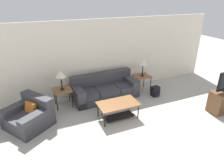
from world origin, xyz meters
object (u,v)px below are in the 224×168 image
object	(u,v)px
armchair	(30,116)
table_lamp_left	(61,74)
side_table_right	(142,77)
backpack	(155,91)
table_lamp_right	(143,62)
couch	(105,89)
coffee_table	(118,107)
side_table_left	(62,91)

from	to	relation	value
armchair	table_lamp_left	size ratio (longest dim) A/B	2.26
side_table_right	backpack	size ratio (longest dim) A/B	1.71
table_lamp_right	side_table_right	bearing A→B (deg)	0.00
couch	coffee_table	xyz separation A→B (m)	(-0.12, -1.34, 0.06)
coffee_table	side_table_right	size ratio (longest dim) A/B	1.94
backpack	coffee_table	bearing A→B (deg)	-158.28
side_table_right	table_lamp_left	size ratio (longest dim) A/B	0.93
coffee_table	table_lamp_left	size ratio (longest dim) A/B	1.81
armchair	side_table_right	size ratio (longest dim) A/B	2.42
coffee_table	backpack	world-z (taller)	coffee_table
table_lamp_right	backpack	xyz separation A→B (m)	(0.23, -0.57, -0.95)
couch	side_table_right	size ratio (longest dim) A/B	3.79
armchair	coffee_table	distance (m)	2.46
coffee_table	table_lamp_left	bearing A→B (deg)	136.06
table_lamp_right	backpack	size ratio (longest dim) A/B	1.83
table_lamp_left	table_lamp_right	bearing A→B (deg)	0.00
table_lamp_left	coffee_table	bearing A→B (deg)	-43.94
couch	side_table_left	bearing A→B (deg)	-178.08
table_lamp_left	backpack	xyz separation A→B (m)	(3.14, -0.57, -0.95)
side_table_left	coffee_table	bearing A→B (deg)	-43.94
coffee_table	side_table_left	world-z (taller)	side_table_left
side_table_left	side_table_right	world-z (taller)	same
table_lamp_left	armchair	bearing A→B (deg)	-146.89
armchair	table_lamp_right	xyz separation A→B (m)	(3.96, 0.68, 0.83)
table_lamp_right	backpack	bearing A→B (deg)	-68.26
armchair	table_lamp_right	size ratio (longest dim) A/B	2.26
side_table_left	table_lamp_left	xyz separation A→B (m)	(-0.00, 0.00, 0.58)
armchair	coffee_table	world-z (taller)	armchair
side_table_left	side_table_right	distance (m)	2.91
couch	backpack	world-z (taller)	couch
couch	table_lamp_right	world-z (taller)	table_lamp_right
side_table_right	table_lamp_left	distance (m)	2.97
couch	side_table_right	bearing A→B (deg)	-1.91
armchair	coffee_table	xyz separation A→B (m)	(2.38, -0.60, 0.07)
side_table_right	armchair	bearing A→B (deg)	-170.21
coffee_table	table_lamp_right	size ratio (longest dim) A/B	1.81
backpack	table_lamp_left	bearing A→B (deg)	169.70
side_table_left	table_lamp_right	bearing A→B (deg)	0.00
table_lamp_right	armchair	bearing A→B (deg)	-170.21
table_lamp_right	couch	bearing A→B (deg)	178.09
side_table_left	couch	bearing A→B (deg)	1.92
armchair	coffee_table	size ratio (longest dim) A/B	1.25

